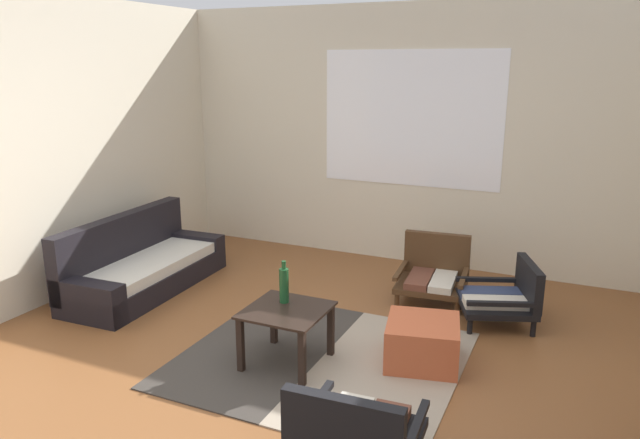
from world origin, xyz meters
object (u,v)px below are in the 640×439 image
(armchair_by_window, at_px, (433,272))
(glass_bottle, at_px, (284,285))
(armchair_striped_foreground, at_px, (355,437))
(couch, at_px, (142,267))
(armchair_corner, at_px, (505,296))
(coffee_table, at_px, (287,320))
(ottoman_orange, at_px, (422,343))

(armchair_by_window, xyz_separation_m, glass_bottle, (-0.72, -1.55, 0.31))
(armchair_striped_foreground, height_order, glass_bottle, glass_bottle)
(couch, bearing_deg, armchair_striped_foreground, -30.86)
(armchair_by_window, bearing_deg, armchair_corner, -22.87)
(coffee_table, height_order, armchair_corner, armchair_corner)
(couch, height_order, coffee_table, couch)
(armchair_corner, relative_size, ottoman_orange, 1.49)
(armchair_corner, xyz_separation_m, glass_bottle, (-1.39, -1.27, 0.32))
(couch, relative_size, coffee_table, 3.14)
(armchair_striped_foreground, distance_m, armchair_corner, 2.38)
(glass_bottle, bearing_deg, armchair_corner, 42.38)
(couch, relative_size, armchair_corner, 2.32)
(coffee_table, bearing_deg, armchair_corner, 46.12)
(couch, distance_m, coffee_table, 2.08)
(ottoman_orange, height_order, glass_bottle, glass_bottle)
(coffee_table, xyz_separation_m, ottoman_orange, (0.88, 0.41, -0.18))
(armchair_corner, bearing_deg, coffee_table, -133.88)
(armchair_by_window, relative_size, armchair_corner, 0.87)
(coffee_table, relative_size, armchair_striped_foreground, 0.82)
(coffee_table, height_order, ottoman_orange, coffee_table)
(armchair_corner, height_order, glass_bottle, glass_bottle)
(coffee_table, bearing_deg, couch, 159.51)
(coffee_table, distance_m, ottoman_orange, 0.99)
(couch, distance_m, ottoman_orange, 2.85)
(glass_bottle, bearing_deg, couch, 161.59)
(armchair_corner, bearing_deg, ottoman_orange, -114.26)
(armchair_by_window, bearing_deg, armchair_striped_foreground, -84.52)
(ottoman_orange, relative_size, glass_bottle, 1.61)
(coffee_table, bearing_deg, armchair_striped_foreground, -47.23)
(armchair_corner, height_order, ottoman_orange, armchair_corner)
(armchair_striped_foreground, distance_m, ottoman_orange, 1.38)
(couch, distance_m, glass_bottle, 2.00)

